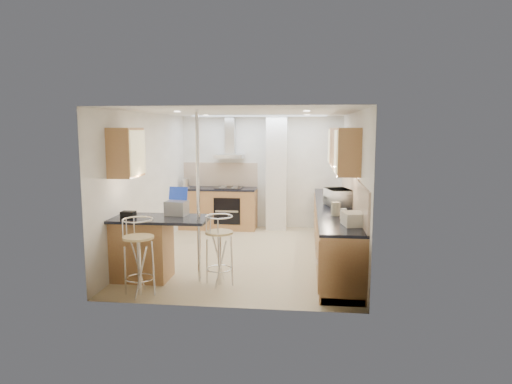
# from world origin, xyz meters

# --- Properties ---
(ground) EXTENTS (4.80, 4.80, 0.00)m
(ground) POSITION_xyz_m (0.00, 0.00, 0.00)
(ground) COLOR #CCB888
(ground) RESTS_ON ground
(room_shell) EXTENTS (3.64, 4.84, 2.51)m
(room_shell) POSITION_xyz_m (0.32, 0.38, 1.54)
(room_shell) COLOR silver
(room_shell) RESTS_ON ground
(right_counter) EXTENTS (0.63, 4.40, 0.92)m
(right_counter) POSITION_xyz_m (1.50, 0.00, 0.46)
(right_counter) COLOR #A86843
(right_counter) RESTS_ON ground
(back_counter) EXTENTS (1.70, 0.63, 0.92)m
(back_counter) POSITION_xyz_m (-0.95, 2.10, 0.46)
(back_counter) COLOR #A86843
(back_counter) RESTS_ON ground
(peninsula) EXTENTS (1.47, 0.72, 0.94)m
(peninsula) POSITION_xyz_m (-1.12, -1.45, 0.48)
(peninsula) COLOR #A86843
(peninsula) RESTS_ON ground
(microwave) EXTENTS (0.50, 0.61, 0.29)m
(microwave) POSITION_xyz_m (1.55, -0.06, 1.07)
(microwave) COLOR white
(microwave) RESTS_ON right_counter
(laptop) EXTENTS (0.34, 0.28, 0.21)m
(laptop) POSITION_xyz_m (-0.92, -1.24, 1.05)
(laptop) COLOR #9CA0A3
(laptop) RESTS_ON peninsula
(bag) EXTENTS (0.20, 0.15, 0.11)m
(bag) POSITION_xyz_m (-1.54, -1.58, 0.99)
(bag) COLOR black
(bag) RESTS_ON peninsula
(bar_stool_near) EXTENTS (0.55, 0.55, 1.06)m
(bar_stool_near) POSITION_xyz_m (-1.19, -2.10, 0.53)
(bar_stool_near) COLOR tan
(bar_stool_near) RESTS_ON ground
(bar_stool_end) EXTENTS (0.56, 0.56, 1.02)m
(bar_stool_end) POSITION_xyz_m (-0.21, -1.56, 0.51)
(bar_stool_end) COLOR tan
(bar_stool_end) RESTS_ON ground
(jar_a) EXTENTS (0.15, 0.15, 0.17)m
(jar_a) POSITION_xyz_m (1.66, 0.71, 1.00)
(jar_a) COLOR beige
(jar_a) RESTS_ON right_counter
(jar_b) EXTENTS (0.13, 0.13, 0.15)m
(jar_b) POSITION_xyz_m (1.44, 0.76, 1.00)
(jar_b) COLOR beige
(jar_b) RESTS_ON right_counter
(jar_c) EXTENTS (0.15, 0.15, 0.20)m
(jar_c) POSITION_xyz_m (1.46, -0.88, 1.02)
(jar_c) COLOR #B2AD8E
(jar_c) RESTS_ON right_counter
(jar_d) EXTENTS (0.12, 0.12, 0.14)m
(jar_d) POSITION_xyz_m (1.56, -1.12, 0.99)
(jar_d) COLOR white
(jar_d) RESTS_ON right_counter
(bread_bin) EXTENTS (0.33, 0.39, 0.18)m
(bread_bin) POSITION_xyz_m (1.66, -1.59, 1.01)
(bread_bin) COLOR beige
(bread_bin) RESTS_ON right_counter
(kettle) EXTENTS (0.16, 0.16, 0.22)m
(kettle) POSITION_xyz_m (-1.64, 1.92, 1.03)
(kettle) COLOR silver
(kettle) RESTS_ON back_counter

